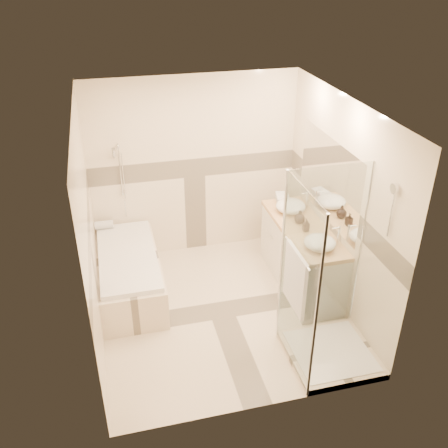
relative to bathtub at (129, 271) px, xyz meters
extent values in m
cube|color=beige|center=(1.02, -0.65, -0.31)|extent=(2.80, 3.00, 0.01)
cube|color=white|center=(1.02, -0.65, 2.20)|extent=(2.80, 3.00, 0.01)
cube|color=beige|center=(1.02, 0.85, 0.94)|extent=(2.80, 0.01, 2.50)
cube|color=beige|center=(1.02, -2.15, 0.94)|extent=(2.80, 0.01, 2.50)
cube|color=beige|center=(-0.38, -0.65, 0.94)|extent=(0.01, 3.00, 2.50)
cube|color=beige|center=(2.43, -0.65, 0.94)|extent=(0.01, 3.00, 2.50)
cube|color=white|center=(2.41, -0.35, 1.14)|extent=(0.01, 1.60, 1.00)
cylinder|color=silver|center=(0.05, 0.82, 1.04)|extent=(0.02, 0.02, 0.70)
cube|color=beige|center=(0.00, 0.00, -0.06)|extent=(0.75, 1.70, 0.50)
cube|color=white|center=(0.00, 0.00, 0.22)|extent=(0.69, 1.60, 0.06)
ellipsoid|color=white|center=(0.00, 0.00, 0.17)|extent=(0.56, 1.40, 0.16)
cube|color=white|center=(2.15, -0.35, 0.09)|extent=(0.55, 1.60, 0.80)
cylinder|color=silver|center=(1.86, -0.75, 0.24)|extent=(0.01, 0.24, 0.01)
cylinder|color=silver|center=(1.86, 0.05, 0.24)|extent=(0.01, 0.24, 0.01)
cube|color=tan|center=(2.15, -0.35, 0.52)|extent=(0.57, 1.62, 0.05)
cube|color=beige|center=(1.97, -1.70, -0.27)|extent=(0.90, 0.90, 0.08)
cube|color=white|center=(1.97, -1.70, -0.22)|extent=(0.80, 0.80, 0.01)
cube|color=white|center=(1.53, -1.70, 0.73)|extent=(0.01, 0.90, 2.00)
cube|color=white|center=(1.97, -1.26, 0.73)|extent=(0.90, 0.01, 2.00)
cylinder|color=silver|center=(1.52, -2.15, 0.73)|extent=(0.03, 0.03, 2.00)
cylinder|color=silver|center=(1.52, -1.25, 0.73)|extent=(0.03, 0.03, 2.00)
cylinder|color=silver|center=(2.42, -1.25, 0.73)|extent=(0.03, 0.03, 2.00)
cylinder|color=silver|center=(2.38, -1.70, 1.64)|extent=(0.03, 0.10, 0.10)
cylinder|color=silver|center=(1.49, -1.70, 1.09)|extent=(0.02, 0.60, 0.02)
cube|color=silver|center=(1.49, -1.70, 0.79)|extent=(0.04, 0.48, 0.62)
ellipsoid|color=white|center=(2.13, 0.06, 0.62)|extent=(0.39, 0.39, 0.15)
ellipsoid|color=white|center=(2.13, -0.86, 0.62)|extent=(0.37, 0.37, 0.15)
cylinder|color=silver|center=(2.35, 0.06, 0.67)|extent=(0.03, 0.03, 0.25)
cylinder|color=silver|center=(2.31, 0.06, 0.78)|extent=(0.09, 0.02, 0.02)
cylinder|color=silver|center=(2.35, -0.86, 0.67)|extent=(0.03, 0.03, 0.25)
cylinder|color=silver|center=(2.31, -0.86, 0.78)|extent=(0.09, 0.02, 0.02)
imported|color=black|center=(2.13, -0.45, 0.62)|extent=(0.08, 0.08, 0.16)
imported|color=black|center=(2.13, -0.25, 0.63)|extent=(0.16, 0.16, 0.17)
cube|color=silver|center=(2.13, 0.37, 0.59)|extent=(0.22, 0.30, 0.09)
cylinder|color=silver|center=(-0.25, 0.72, 0.31)|extent=(0.24, 0.11, 0.11)
camera|label=1|loc=(-0.10, -5.28, 3.56)|focal=40.00mm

